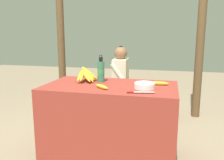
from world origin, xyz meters
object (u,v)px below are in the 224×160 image
(serving_bowl, at_px, (144,85))
(loose_banana_front, at_px, (102,87))
(wooden_bench, at_px, (122,93))
(support_post_far, at_px, (200,42))
(loose_banana_side, at_px, (158,83))
(water_bottle, at_px, (101,71))
(knife, at_px, (137,92))
(support_post_near, at_px, (61,41))
(banana_bunch_green, at_px, (153,87))
(banana_bunch_ripe, at_px, (86,74))
(seated_vendor, at_px, (117,77))

(serving_bowl, height_order, loose_banana_front, serving_bowl)
(wooden_bench, xyz_separation_m, support_post_far, (1.09, 0.27, 0.76))
(loose_banana_side, relative_size, support_post_far, 0.09)
(water_bottle, bearing_deg, knife, -42.18)
(water_bottle, height_order, wooden_bench, water_bottle)
(support_post_near, relative_size, support_post_far, 1.00)
(banana_bunch_green, bearing_deg, loose_banana_side, -83.75)
(banana_bunch_green, bearing_deg, banana_bunch_ripe, -119.08)
(banana_bunch_green, xyz_separation_m, support_post_far, (0.63, 0.27, 0.63))
(loose_banana_front, relative_size, loose_banana_side, 0.83)
(seated_vendor, bearing_deg, water_bottle, 91.21)
(loose_banana_front, height_order, seated_vendor, seated_vendor)
(wooden_bench, bearing_deg, water_bottle, -90.16)
(wooden_bench, xyz_separation_m, banana_bunch_green, (0.46, 0.00, 0.13))
(banana_bunch_ripe, bearing_deg, loose_banana_front, -48.84)
(serving_bowl, distance_m, wooden_bench, 1.43)
(support_post_far, bearing_deg, loose_banana_side, -110.30)
(support_post_near, distance_m, support_post_far, 2.18)
(banana_bunch_green, distance_m, support_post_far, 0.93)
(knife, bearing_deg, support_post_near, 118.90)
(serving_bowl, height_order, support_post_far, support_post_far)
(loose_banana_front, distance_m, support_post_far, 1.96)
(serving_bowl, relative_size, support_post_near, 0.08)
(water_bottle, bearing_deg, seated_vendor, 93.35)
(serving_bowl, xyz_separation_m, loose_banana_front, (-0.37, -0.10, -0.01))
(support_post_near, height_order, support_post_far, same)
(water_bottle, distance_m, wooden_bench, 1.21)
(support_post_far, bearing_deg, serving_bowl, -112.00)
(loose_banana_side, distance_m, support_post_far, 1.51)
(support_post_far, bearing_deg, knife, -111.04)
(banana_bunch_ripe, xyz_separation_m, loose_banana_side, (0.74, -0.01, -0.06))
(wooden_bench, distance_m, banana_bunch_green, 0.47)
(banana_bunch_green, bearing_deg, loose_banana_front, -104.87)
(loose_banana_front, relative_size, support_post_far, 0.07)
(water_bottle, height_order, loose_banana_front, water_bottle)
(seated_vendor, bearing_deg, banana_bunch_ripe, 82.84)
(banana_bunch_green, relative_size, support_post_far, 0.13)
(banana_bunch_ripe, height_order, loose_banana_side, banana_bunch_ripe)
(wooden_bench, bearing_deg, knife, -74.19)
(water_bottle, xyz_separation_m, wooden_bench, (0.00, 1.09, -0.51))
(support_post_far, bearing_deg, banana_bunch_ripe, -132.32)
(banana_bunch_green, height_order, support_post_far, support_post_far)
(knife, xyz_separation_m, support_post_near, (-1.51, 1.74, 0.35))
(serving_bowl, height_order, wooden_bench, serving_bowl)
(knife, bearing_deg, serving_bowl, 65.13)
(knife, relative_size, support_post_near, 0.10)
(banana_bunch_ripe, bearing_deg, banana_bunch_green, 60.92)
(loose_banana_front, xyz_separation_m, loose_banana_side, (0.49, 0.27, 0.00))
(loose_banana_front, height_order, loose_banana_side, same)
(water_bottle, distance_m, support_post_far, 1.76)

